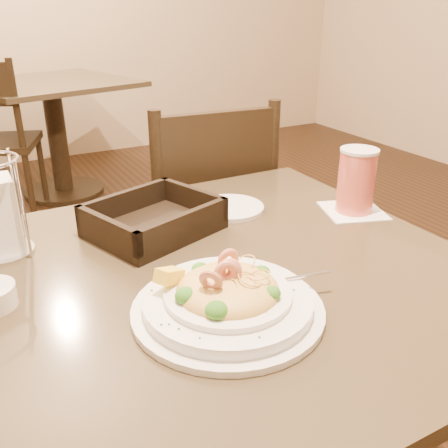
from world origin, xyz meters
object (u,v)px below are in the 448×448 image
main_table (229,367)px  drink_glass (356,181)px  bread_basket (154,222)px  side_plate (230,208)px  dining_chair_near (203,229)px  background_table (55,118)px  pasta_bowl (227,298)px

main_table → drink_glass: size_ratio=5.33×
bread_basket → side_plate: bearing=8.6°
dining_chair_near → drink_glass: dining_chair_near is taller
drink_glass → bread_basket: bearing=165.5°
background_table → bread_basket: (-0.23, -2.39, 0.26)m
dining_chair_near → bread_basket: 0.60m
dining_chair_near → pasta_bowl: dining_chair_near is taller
pasta_bowl → bread_basket: bearing=88.4°
drink_glass → side_plate: 0.30m
background_table → dining_chair_near: (0.09, -1.96, -0.01)m
dining_chair_near → bread_basket: dining_chair_near is taller
background_table → pasta_bowl: size_ratio=3.28×
background_table → side_plate: side_plate is taller
drink_glass → side_plate: bearing=149.4°
main_table → background_table: size_ratio=0.82×
drink_glass → dining_chair_near: bearing=102.9°
dining_chair_near → pasta_bowl: 0.89m
dining_chair_near → bread_basket: bearing=58.0°
main_table → pasta_bowl: size_ratio=2.68×
bread_basket → main_table: bearing=-73.1°
drink_glass → bread_basket: 0.47m
pasta_bowl → main_table: bearing=59.9°
dining_chair_near → bread_basket: (-0.32, -0.43, 0.26)m
dining_chair_near → pasta_bowl: size_ratio=2.77×
main_table → dining_chair_near: bearing=68.2°
pasta_bowl → bread_basket: size_ratio=1.12×
main_table → pasta_bowl: pasta_bowl is taller
pasta_bowl → drink_glass: size_ratio=1.99×
dining_chair_near → main_table: bearing=72.9°
dining_chair_near → side_plate: bearing=77.8°
main_table → side_plate: size_ratio=5.60×
background_table → dining_chair_near: bearing=-87.4°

